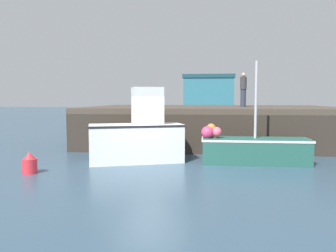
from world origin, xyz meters
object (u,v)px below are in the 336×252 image
(mooring_buoy_foreground, at_px, (30,164))
(dockworker, at_px, (243,90))
(fishing_boat_near_left, at_px, (138,136))
(fishing_boat_near_right, at_px, (252,149))

(mooring_buoy_foreground, bearing_deg, dockworker, 46.88)
(mooring_buoy_foreground, bearing_deg, fishing_boat_near_left, 36.55)
(fishing_boat_near_left, distance_m, fishing_boat_near_right, 4.33)
(fishing_boat_near_right, xyz_separation_m, dockworker, (0.25, 5.62, 2.35))
(fishing_boat_near_right, xyz_separation_m, mooring_buoy_foreground, (-7.43, -2.59, -0.23))
(fishing_boat_near_left, height_order, mooring_buoy_foreground, fishing_boat_near_left)
(dockworker, distance_m, mooring_buoy_foreground, 11.53)
(fishing_boat_near_left, distance_m, mooring_buoy_foreground, 3.96)
(fishing_boat_near_left, height_order, dockworker, dockworker)
(fishing_boat_near_left, relative_size, fishing_boat_near_right, 0.95)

